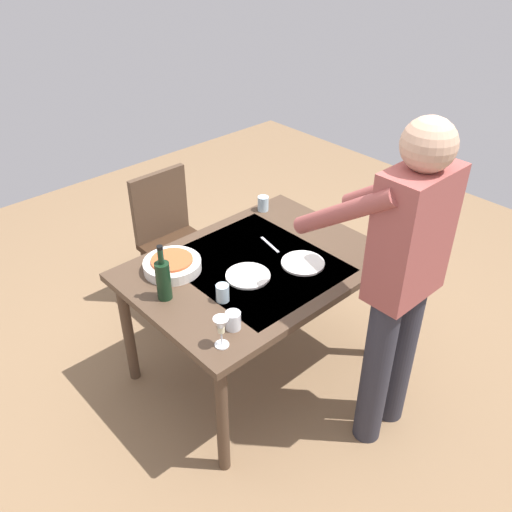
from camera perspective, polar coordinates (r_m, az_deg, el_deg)
ground_plane at (r=3.36m, az=0.00°, el=-11.22°), size 6.00×6.00×0.00m
dining_table at (r=2.93m, az=0.00°, el=-2.08°), size 1.31×0.96×0.74m
chair_near at (r=3.60m, az=-8.89°, el=2.45°), size 0.40×0.40×0.91m
person_server at (r=2.50m, az=14.87°, el=-1.93°), size 0.42×0.61×1.69m
wine_bottle at (r=2.62m, az=-9.64°, el=-2.39°), size 0.07×0.07×0.30m
wine_glass_left at (r=2.33m, az=-3.66°, el=-7.39°), size 0.07×0.07×0.15m
water_cup_near_left at (r=2.46m, az=-2.40°, el=-6.73°), size 0.07×0.07×0.09m
water_cup_near_right at (r=3.37m, az=0.75°, el=5.50°), size 0.07×0.07×0.09m
water_cup_far_left at (r=2.62m, az=-3.51°, el=-3.86°), size 0.06×0.06×0.09m
serving_bowl_pasta at (r=2.86m, az=-8.73°, el=-0.88°), size 0.30×0.30×0.07m
dinner_plate_near at (r=2.79m, az=-0.85°, el=-2.07°), size 0.23×0.23×0.01m
dinner_plate_far at (r=2.89m, az=4.91°, el=-0.73°), size 0.23×0.23×0.01m
table_fork at (r=3.04m, az=1.45°, el=1.19°), size 0.05×0.18×0.00m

